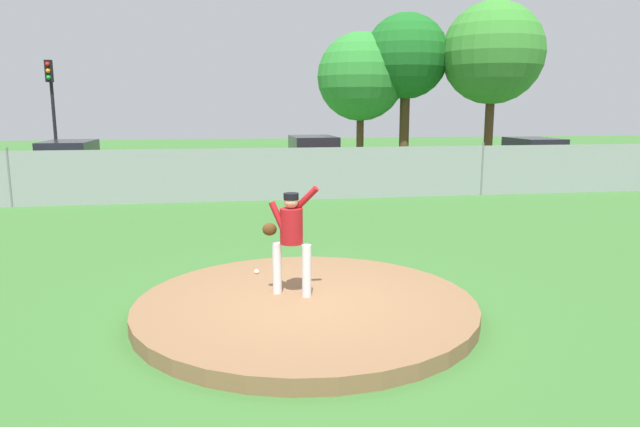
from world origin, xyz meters
TOP-DOWN VIEW (x-y plane):
  - ground_plane at (0.00, 6.00)m, footprint 80.00×80.00m
  - asphalt_strip at (0.00, 14.50)m, footprint 44.00×7.00m
  - pitchers_mound at (0.00, 0.00)m, footprint 4.70×4.70m
  - pitcher_youth at (-0.17, 0.25)m, footprint 0.79×0.35m
  - baseball at (-0.60, 1.38)m, footprint 0.07×0.07m
  - chainlink_fence at (0.00, 10.00)m, footprint 35.94×0.07m
  - parked_car_red at (2.29, 14.50)m, footprint 1.90×4.50m
  - parked_car_champagne at (11.26, 14.06)m, footprint 1.83×4.37m
  - parked_car_silver at (-6.55, 14.05)m, footprint 1.80×4.65m
  - traffic_light_near at (-8.24, 18.65)m, footprint 0.28×0.46m
  - tree_leaning_west at (6.53, 24.64)m, footprint 4.89×4.89m
  - tree_broad_left at (8.91, 23.93)m, footprint 4.65×4.65m
  - tree_tall_centre at (13.18, 22.24)m, footprint 5.41×5.41m

SIDE VIEW (x-z plane):
  - ground_plane at x=0.00m, z-range 0.00..0.00m
  - asphalt_strip at x=0.00m, z-range 0.00..0.01m
  - pitchers_mound at x=0.00m, z-range 0.00..0.21m
  - baseball at x=-0.60m, z-range 0.21..0.28m
  - parked_car_champagne at x=11.26m, z-range -0.03..1.58m
  - parked_car_silver at x=-6.55m, z-range -0.03..1.63m
  - chainlink_fence at x=0.00m, z-range -0.05..1.66m
  - parked_car_red at x=2.29m, z-range -0.04..1.70m
  - pitcher_youth at x=-0.17m, z-range 0.32..1.89m
  - traffic_light_near at x=-8.24m, z-range 0.88..5.65m
  - tree_leaning_west at x=6.53m, z-range 1.03..8.00m
  - tree_broad_left at x=8.91m, z-range 1.60..9.54m
  - tree_tall_centre at x=13.18m, z-range 1.47..9.88m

